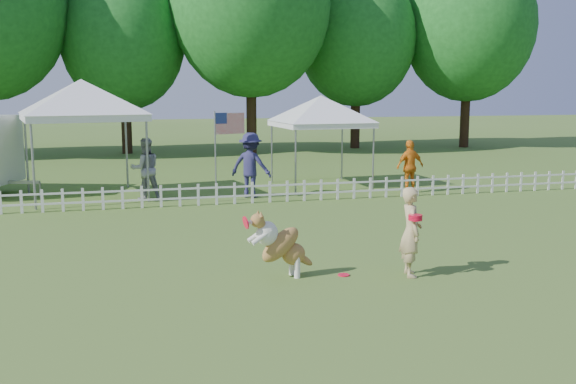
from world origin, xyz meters
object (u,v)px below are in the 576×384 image
(frisbee_on_turf, at_px, (344,275))
(spectator_c, at_px, (410,166))
(handler, at_px, (411,232))
(spectator_b, at_px, (251,165))
(dog, at_px, (281,245))
(flag_pole, at_px, (215,157))
(canopy_tent_right, at_px, (321,142))
(spectator_a, at_px, (145,169))
(canopy_tent_left, at_px, (84,140))

(frisbee_on_turf, xyz_separation_m, spectator_c, (4.91, 7.94, 0.80))
(handler, distance_m, spectator_b, 8.66)
(frisbee_on_turf, distance_m, spectator_c, 9.37)
(dog, bearing_deg, flag_pole, 79.65)
(handler, relative_size, canopy_tent_right, 0.53)
(frisbee_on_turf, bearing_deg, flag_pole, 97.74)
(handler, xyz_separation_m, flag_pole, (-2.15, 8.12, 0.51))
(canopy_tent_right, bearing_deg, dog, -114.09)
(spectator_a, distance_m, spectator_c, 7.91)
(dog, xyz_separation_m, spectator_a, (-1.91, 8.61, 0.31))
(canopy_tent_left, bearing_deg, canopy_tent_right, -7.07)
(dog, distance_m, frisbee_on_turf, 1.21)
(handler, bearing_deg, dog, 90.26)
(canopy_tent_right, xyz_separation_m, flag_pole, (-3.73, -2.08, -0.17))
(frisbee_on_turf, height_order, spectator_c, spectator_c)
(flag_pole, relative_size, spectator_a, 1.44)
(dog, relative_size, spectator_b, 0.61)
(handler, height_order, frisbee_on_turf, handler)
(canopy_tent_right, height_order, spectator_b, canopy_tent_right)
(spectator_c, bearing_deg, flag_pole, -10.06)
(handler, xyz_separation_m, spectator_a, (-4.05, 9.01, 0.12))
(canopy_tent_left, relative_size, spectator_c, 2.07)
(handler, xyz_separation_m, spectator_b, (-1.06, 8.60, 0.19))
(handler, distance_m, spectator_a, 9.88)
(spectator_a, bearing_deg, spectator_b, 162.75)
(canopy_tent_right, xyz_separation_m, spectator_c, (2.25, -1.98, -0.63))
(spectator_b, height_order, spectator_c, spectator_b)
(spectator_c, bearing_deg, frisbee_on_turf, 47.29)
(flag_pole, bearing_deg, handler, -91.67)
(handler, bearing_deg, flag_pole, 25.71)
(canopy_tent_right, relative_size, spectator_a, 1.63)
(spectator_a, relative_size, spectator_b, 0.93)
(handler, height_order, spectator_a, spectator_a)
(dog, height_order, spectator_b, spectator_b)
(handler, distance_m, canopy_tent_right, 10.34)
(canopy_tent_left, bearing_deg, spectator_a, -34.05)
(spectator_a, xyz_separation_m, spectator_c, (7.87, -0.79, -0.08))
(spectator_a, distance_m, spectator_b, 3.03)
(flag_pole, xyz_separation_m, spectator_b, (1.10, 0.47, -0.32))
(canopy_tent_left, height_order, spectator_c, canopy_tent_left)
(dog, distance_m, canopy_tent_left, 10.07)
(canopy_tent_right, distance_m, spectator_c, 3.06)
(handler, distance_m, frisbee_on_turf, 1.35)
(dog, height_order, spectator_c, spectator_c)
(spectator_a, bearing_deg, frisbee_on_turf, 99.45)
(flag_pole, height_order, spectator_b, flag_pole)
(canopy_tent_right, bearing_deg, frisbee_on_turf, -108.32)
(canopy_tent_right, xyz_separation_m, spectator_a, (-5.63, -1.18, -0.56))
(flag_pole, distance_m, spectator_a, 2.13)
(dog, xyz_separation_m, flag_pole, (-0.01, 7.72, 0.69))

